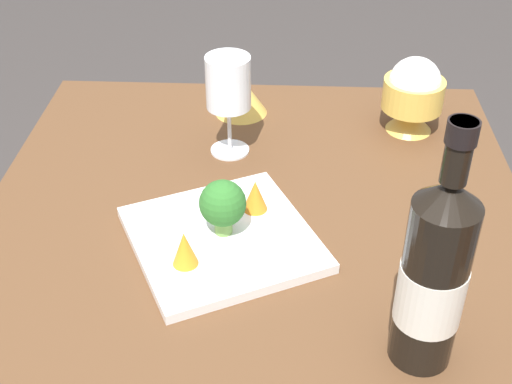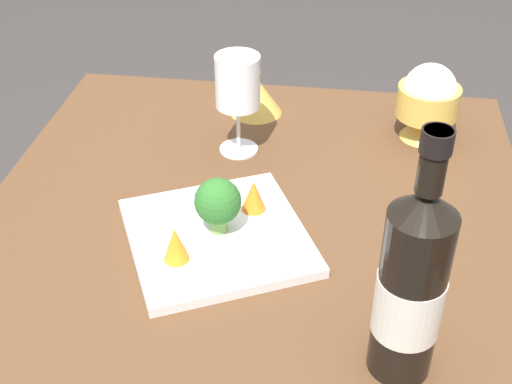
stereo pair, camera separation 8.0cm
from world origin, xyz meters
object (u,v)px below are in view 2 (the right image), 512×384
serving_plate (217,237)px  carrot_garnish_right (175,244)px  wine_bottle (411,286)px  wine_glass (238,84)px  rice_bowl (428,101)px  rice_bowl_lid (256,94)px  broccoli_floret (218,202)px  carrot_garnish_left (251,195)px

serving_plate → carrot_garnish_right: 0.09m
wine_bottle → wine_glass: wine_bottle is taller
rice_bowl → rice_bowl_lid: 0.32m
broccoli_floret → rice_bowl: bearing=137.3°
broccoli_floret → carrot_garnish_right: broccoli_floret is taller
carrot_garnish_left → carrot_garnish_right: size_ratio=0.95×
serving_plate → broccoli_floret: size_ratio=3.90×
wine_bottle → carrot_garnish_right: bearing=-113.7°
wine_bottle → wine_glass: bearing=-149.6°
rice_bowl → rice_bowl_lid: size_ratio=1.42×
wine_glass → wine_bottle: bearing=30.4°
wine_bottle → rice_bowl: size_ratio=2.28×
rice_bowl → carrot_garnish_right: bearing=-41.2°
rice_bowl_lid → broccoli_floret: 0.39m
wine_glass → carrot_garnish_right: wine_glass is taller
wine_glass → rice_bowl_lid: 0.17m
rice_bowl → serving_plate: size_ratio=0.42×
wine_glass → carrot_garnish_left: 0.21m
rice_bowl_lid → carrot_garnish_left: 0.33m
serving_plate → rice_bowl_lid: bearing=179.8°
rice_bowl → carrot_garnish_right: rice_bowl is taller
wine_glass → serving_plate: wine_glass is taller
wine_glass → rice_bowl_lid: bearing=175.8°
wine_glass → carrot_garnish_right: (0.32, -0.04, -0.09)m
wine_bottle → carrot_garnish_right: size_ratio=6.06×
wine_glass → rice_bowl_lid: (-0.14, 0.01, -0.09)m
rice_bowl → broccoli_floret: (0.34, -0.31, -0.01)m
wine_bottle → carrot_garnish_left: 0.35m
wine_bottle → rice_bowl_lid: (-0.59, -0.26, -0.09)m
broccoli_floret → carrot_garnish_right: (0.07, -0.05, -0.02)m
wine_glass → rice_bowl: (-0.09, 0.32, -0.05)m
wine_bottle → serving_plate: bearing=-127.6°
broccoli_floret → carrot_garnish_left: bearing=146.3°
serving_plate → carrot_garnish_left: carrot_garnish_left is taller
wine_bottle → carrot_garnish_right: 0.34m
wine_bottle → carrot_garnish_left: bearing=-140.5°
rice_bowl_lid → serving_plate: size_ratio=0.30×
carrot_garnish_right → serving_plate: bearing=145.3°
wine_bottle → serving_plate: (-0.20, -0.26, -0.12)m
rice_bowl → carrot_garnish_left: 0.40m
rice_bowl → broccoli_floret: bearing=-42.7°
wine_glass → carrot_garnish_right: size_ratio=3.35×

